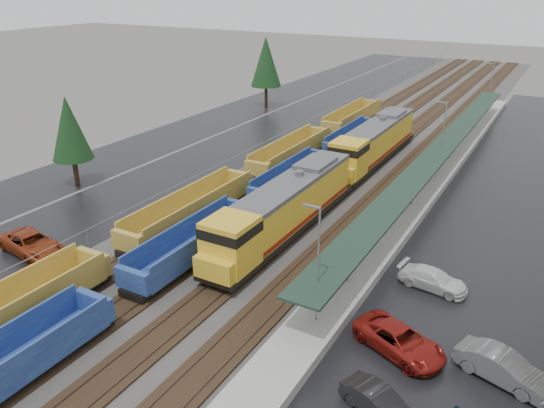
{
  "coord_description": "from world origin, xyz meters",
  "views": [
    {
      "loc": [
        20.18,
        -4.09,
        19.41
      ],
      "look_at": [
        0.14,
        31.2,
        2.0
      ],
      "focal_mm": 35.0,
      "sensor_mm": 36.0,
      "label": 1
    }
  ],
  "objects_px": {
    "parked_car_east_c": "(433,279)",
    "locomotive_trail": "(373,143)",
    "parked_car_west_c": "(31,244)",
    "parked_car_east_b": "(399,340)",
    "well_string_blue": "(194,245)",
    "locomotive_lead": "(283,210)",
    "well_string_yellow": "(192,211)",
    "parked_car_east_e": "(503,368)",
    "parked_car_east_a": "(380,404)"
  },
  "relations": [
    {
      "from": "locomotive_trail",
      "to": "parked_car_west_c",
      "type": "xyz_separation_m",
      "value": [
        -15.32,
        -32.69,
        -1.7
      ]
    },
    {
      "from": "well_string_yellow",
      "to": "parked_car_east_b",
      "type": "relative_size",
      "value": 16.38
    },
    {
      "from": "locomotive_lead",
      "to": "parked_car_east_c",
      "type": "xyz_separation_m",
      "value": [
        12.42,
        -1.61,
        -1.83
      ]
    },
    {
      "from": "parked_car_west_c",
      "to": "parked_car_east_c",
      "type": "height_order",
      "value": "parked_car_west_c"
    },
    {
      "from": "well_string_blue",
      "to": "well_string_yellow",
      "type": "bearing_deg",
      "value": 129.36
    },
    {
      "from": "locomotive_lead",
      "to": "parked_car_east_a",
      "type": "bearing_deg",
      "value": -47.56
    },
    {
      "from": "locomotive_lead",
      "to": "parked_car_east_e",
      "type": "relative_size",
      "value": 4.3
    },
    {
      "from": "well_string_blue",
      "to": "parked_car_east_c",
      "type": "relative_size",
      "value": 16.7
    },
    {
      "from": "parked_car_east_a",
      "to": "locomotive_trail",
      "type": "bearing_deg",
      "value": 42.14
    },
    {
      "from": "well_string_blue",
      "to": "parked_car_east_e",
      "type": "relative_size",
      "value": 16.02
    },
    {
      "from": "well_string_yellow",
      "to": "parked_car_east_c",
      "type": "height_order",
      "value": "well_string_yellow"
    },
    {
      "from": "parked_car_east_c",
      "to": "locomotive_trail",
      "type": "bearing_deg",
      "value": 35.91
    },
    {
      "from": "locomotive_lead",
      "to": "locomotive_trail",
      "type": "bearing_deg",
      "value": 90.0
    },
    {
      "from": "parked_car_west_c",
      "to": "parked_car_east_b",
      "type": "height_order",
      "value": "parked_car_west_c"
    },
    {
      "from": "parked_car_west_c",
      "to": "parked_car_east_c",
      "type": "bearing_deg",
      "value": -61.57
    },
    {
      "from": "locomotive_lead",
      "to": "parked_car_east_e",
      "type": "distance_m",
      "value": 19.93
    },
    {
      "from": "locomotive_trail",
      "to": "parked_car_west_c",
      "type": "distance_m",
      "value": 36.15
    },
    {
      "from": "parked_car_east_b",
      "to": "parked_car_east_e",
      "type": "xyz_separation_m",
      "value": [
        5.35,
        0.41,
        0.04
      ]
    },
    {
      "from": "locomotive_trail",
      "to": "parked_car_east_c",
      "type": "bearing_deg",
      "value": -61.22
    },
    {
      "from": "parked_car_east_c",
      "to": "locomotive_lead",
      "type": "bearing_deg",
      "value": 89.75
    },
    {
      "from": "parked_car_east_a",
      "to": "parked_car_east_e",
      "type": "xyz_separation_m",
      "value": [
        4.73,
        5.48,
        0.12
      ]
    },
    {
      "from": "well_string_blue",
      "to": "parked_car_east_a",
      "type": "relative_size",
      "value": 18.74
    },
    {
      "from": "parked_car_east_a",
      "to": "well_string_yellow",
      "type": "bearing_deg",
      "value": 80.46
    },
    {
      "from": "parked_car_west_c",
      "to": "parked_car_east_e",
      "type": "bearing_deg",
      "value": -76.57
    },
    {
      "from": "locomotive_trail",
      "to": "well_string_blue",
      "type": "height_order",
      "value": "locomotive_trail"
    },
    {
      "from": "well_string_yellow",
      "to": "parked_car_east_a",
      "type": "relative_size",
      "value": 21.54
    },
    {
      "from": "locomotive_lead",
      "to": "locomotive_trail",
      "type": "xyz_separation_m",
      "value": [
        0.0,
        21.0,
        0.0
      ]
    },
    {
      "from": "parked_car_east_c",
      "to": "parked_car_east_e",
      "type": "relative_size",
      "value": 0.96
    },
    {
      "from": "well_string_yellow",
      "to": "parked_car_east_e",
      "type": "height_order",
      "value": "well_string_yellow"
    },
    {
      "from": "locomotive_trail",
      "to": "well_string_yellow",
      "type": "relative_size",
      "value": 0.23
    },
    {
      "from": "parked_car_east_b",
      "to": "parked_car_east_c",
      "type": "distance_m",
      "value": 7.61
    },
    {
      "from": "locomotive_lead",
      "to": "well_string_blue",
      "type": "bearing_deg",
      "value": -122.34
    },
    {
      "from": "locomotive_lead",
      "to": "parked_car_east_e",
      "type": "xyz_separation_m",
      "value": [
        17.79,
        -8.81,
        -1.71
      ]
    },
    {
      "from": "parked_car_east_a",
      "to": "parked_car_east_c",
      "type": "xyz_separation_m",
      "value": [
        -0.64,
        12.68,
        -0.01
      ]
    },
    {
      "from": "locomotive_lead",
      "to": "well_string_yellow",
      "type": "height_order",
      "value": "locomotive_lead"
    },
    {
      "from": "parked_car_east_b",
      "to": "well_string_blue",
      "type": "bearing_deg",
      "value": 102.93
    },
    {
      "from": "locomotive_lead",
      "to": "parked_car_east_b",
      "type": "xyz_separation_m",
      "value": [
        12.44,
        -9.22,
        -1.75
      ]
    },
    {
      "from": "locomotive_lead",
      "to": "locomotive_trail",
      "type": "height_order",
      "value": "same"
    },
    {
      "from": "parked_car_east_a",
      "to": "locomotive_lead",
      "type": "bearing_deg",
      "value": 64.27
    },
    {
      "from": "locomotive_trail",
      "to": "well_string_blue",
      "type": "distance_m",
      "value": 27.64
    },
    {
      "from": "locomotive_trail",
      "to": "parked_car_east_e",
      "type": "distance_m",
      "value": 34.76
    },
    {
      "from": "parked_car_east_b",
      "to": "well_string_yellow",
      "type": "bearing_deg",
      "value": 92.11
    },
    {
      "from": "well_string_blue",
      "to": "parked_car_west_c",
      "type": "distance_m",
      "value": 12.54
    },
    {
      "from": "locomotive_trail",
      "to": "parked_car_west_c",
      "type": "bearing_deg",
      "value": -115.11
    },
    {
      "from": "well_string_yellow",
      "to": "parked_car_east_a",
      "type": "height_order",
      "value": "well_string_yellow"
    },
    {
      "from": "locomotive_lead",
      "to": "parked_car_west_c",
      "type": "distance_m",
      "value": 19.35
    },
    {
      "from": "well_string_yellow",
      "to": "parked_car_east_b",
      "type": "height_order",
      "value": "well_string_yellow"
    },
    {
      "from": "parked_car_west_c",
      "to": "parked_car_east_c",
      "type": "relative_size",
      "value": 1.25
    },
    {
      "from": "locomotive_lead",
      "to": "well_string_yellow",
      "type": "relative_size",
      "value": 0.23
    },
    {
      "from": "parked_car_east_a",
      "to": "parked_car_east_b",
      "type": "xyz_separation_m",
      "value": [
        -0.62,
        5.07,
        0.07
      ]
    }
  ]
}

